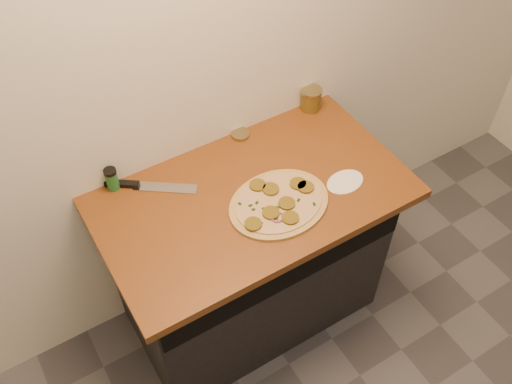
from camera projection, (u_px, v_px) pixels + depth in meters
cabinet at (249, 258)px, 2.55m from camera, size 1.10×0.60×0.86m
countertop at (252, 196)px, 2.20m from camera, size 1.20×0.70×0.04m
pizza at (279, 203)px, 2.14m from camera, size 0.42×0.42×0.03m
chefs_knife at (142, 186)px, 2.20m from camera, size 0.31×0.24×0.02m
mason_jar_lid at (240, 134)px, 2.39m from camera, size 0.08×0.08×0.02m
salsa_jar at (311, 99)px, 2.48m from camera, size 0.09×0.09×0.10m
spice_shaker at (112, 179)px, 2.17m from camera, size 0.05×0.05×0.10m
flour_spill at (345, 182)px, 2.22m from camera, size 0.18×0.18×0.00m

